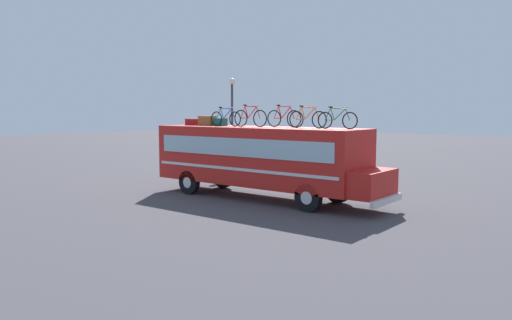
{
  "coord_description": "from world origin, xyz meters",
  "views": [
    {
      "loc": [
        12.94,
        -16.49,
        3.75
      ],
      "look_at": [
        -0.07,
        0.0,
        1.63
      ],
      "focal_mm": 34.81,
      "sensor_mm": 36.0,
      "label": 1
    }
  ],
  "objects_px": {
    "rooftop_bicycle_4": "(307,119)",
    "street_lamp": "(232,112)",
    "rooftop_bicycle_3": "(284,118)",
    "rooftop_bicycle_2": "(250,118)",
    "luggage_bag_2": "(207,121)",
    "luggage_bag_3": "(220,122)",
    "luggage_bag_1": "(193,122)",
    "rooftop_bicycle_5": "(337,119)",
    "bus": "(261,157)",
    "rooftop_bicycle_1": "(226,118)"
  },
  "relations": [
    {
      "from": "luggage_bag_1",
      "to": "luggage_bag_3",
      "type": "relative_size",
      "value": 1.28
    },
    {
      "from": "luggage_bag_1",
      "to": "rooftop_bicycle_3",
      "type": "relative_size",
      "value": 0.37
    },
    {
      "from": "luggage_bag_2",
      "to": "rooftop_bicycle_1",
      "type": "relative_size",
      "value": 0.44
    },
    {
      "from": "bus",
      "to": "luggage_bag_3",
      "type": "xyz_separation_m",
      "value": [
        -2.46,
        0.17,
        1.43
      ]
    },
    {
      "from": "luggage_bag_1",
      "to": "luggage_bag_3",
      "type": "distance_m",
      "value": 1.6
    },
    {
      "from": "luggage_bag_1",
      "to": "rooftop_bicycle_3",
      "type": "bearing_deg",
      "value": 4.73
    },
    {
      "from": "luggage_bag_2",
      "to": "rooftop_bicycle_5",
      "type": "xyz_separation_m",
      "value": [
        6.76,
        -0.01,
        0.14
      ]
    },
    {
      "from": "luggage_bag_3",
      "to": "rooftop_bicycle_4",
      "type": "xyz_separation_m",
      "value": [
        4.68,
        -0.05,
        0.2
      ]
    },
    {
      "from": "rooftop_bicycle_3",
      "to": "luggage_bag_1",
      "type": "bearing_deg",
      "value": -175.27
    },
    {
      "from": "rooftop_bicycle_2",
      "to": "luggage_bag_2",
      "type": "bearing_deg",
      "value": 175.69
    },
    {
      "from": "rooftop_bicycle_2",
      "to": "rooftop_bicycle_3",
      "type": "height_order",
      "value": "rooftop_bicycle_2"
    },
    {
      "from": "luggage_bag_3",
      "to": "rooftop_bicycle_1",
      "type": "distance_m",
      "value": 0.73
    },
    {
      "from": "luggage_bag_3",
      "to": "bus",
      "type": "bearing_deg",
      "value": -4.01
    },
    {
      "from": "bus",
      "to": "luggage_bag_3",
      "type": "height_order",
      "value": "luggage_bag_3"
    },
    {
      "from": "luggage_bag_2",
      "to": "luggage_bag_3",
      "type": "relative_size",
      "value": 1.53
    },
    {
      "from": "luggage_bag_1",
      "to": "rooftop_bicycle_3",
      "type": "xyz_separation_m",
      "value": [
        4.92,
        0.41,
        0.24
      ]
    },
    {
      "from": "rooftop_bicycle_3",
      "to": "rooftop_bicycle_2",
      "type": "bearing_deg",
      "value": -157.8
    },
    {
      "from": "luggage_bag_1",
      "to": "rooftop_bicycle_4",
      "type": "relative_size",
      "value": 0.36
    },
    {
      "from": "street_lamp",
      "to": "luggage_bag_2",
      "type": "bearing_deg",
      "value": -57.66
    },
    {
      "from": "rooftop_bicycle_4",
      "to": "luggage_bag_3",
      "type": "bearing_deg",
      "value": 179.39
    },
    {
      "from": "rooftop_bicycle_2",
      "to": "rooftop_bicycle_4",
      "type": "bearing_deg",
      "value": 4.98
    },
    {
      "from": "bus",
      "to": "rooftop_bicycle_4",
      "type": "xyz_separation_m",
      "value": [
        2.22,
        0.12,
        1.63
      ]
    },
    {
      "from": "luggage_bag_1",
      "to": "rooftop_bicycle_3",
      "type": "height_order",
      "value": "rooftop_bicycle_3"
    },
    {
      "from": "rooftop_bicycle_2",
      "to": "rooftop_bicycle_3",
      "type": "distance_m",
      "value": 1.46
    },
    {
      "from": "luggage_bag_3",
      "to": "street_lamp",
      "type": "height_order",
      "value": "street_lamp"
    },
    {
      "from": "rooftop_bicycle_1",
      "to": "luggage_bag_3",
      "type": "bearing_deg",
      "value": 151.22
    },
    {
      "from": "bus",
      "to": "luggage_bag_1",
      "type": "bearing_deg",
      "value": 179.56
    },
    {
      "from": "luggage_bag_3",
      "to": "luggage_bag_2",
      "type": "bearing_deg",
      "value": -173.71
    },
    {
      "from": "rooftop_bicycle_2",
      "to": "street_lamp",
      "type": "distance_m",
      "value": 9.47
    },
    {
      "from": "luggage_bag_1",
      "to": "rooftop_bicycle_5",
      "type": "xyz_separation_m",
      "value": [
        7.61,
        0.05,
        0.21
      ]
    },
    {
      "from": "luggage_bag_1",
      "to": "rooftop_bicycle_2",
      "type": "distance_m",
      "value": 3.58
    },
    {
      "from": "luggage_bag_3",
      "to": "rooftop_bicycle_2",
      "type": "height_order",
      "value": "rooftop_bicycle_2"
    },
    {
      "from": "bus",
      "to": "rooftop_bicycle_3",
      "type": "xyz_separation_m",
      "value": [
        0.86,
        0.44,
        1.65
      ]
    },
    {
      "from": "luggage_bag_1",
      "to": "rooftop_bicycle_1",
      "type": "distance_m",
      "value": 2.23
    },
    {
      "from": "rooftop_bicycle_1",
      "to": "street_lamp",
      "type": "distance_m",
      "value": 8.6
    },
    {
      "from": "bus",
      "to": "luggage_bag_3",
      "type": "bearing_deg",
      "value": 175.99
    },
    {
      "from": "bus",
      "to": "rooftop_bicycle_1",
      "type": "bearing_deg",
      "value": -174.83
    },
    {
      "from": "luggage_bag_2",
      "to": "street_lamp",
      "type": "height_order",
      "value": "street_lamp"
    },
    {
      "from": "rooftop_bicycle_1",
      "to": "rooftop_bicycle_5",
      "type": "height_order",
      "value": "rooftop_bicycle_1"
    },
    {
      "from": "rooftop_bicycle_4",
      "to": "rooftop_bicycle_5",
      "type": "bearing_deg",
      "value": -1.78
    },
    {
      "from": "rooftop_bicycle_2",
      "to": "bus",
      "type": "bearing_deg",
      "value": 13.1
    },
    {
      "from": "bus",
      "to": "rooftop_bicycle_5",
      "type": "bearing_deg",
      "value": 1.3
    },
    {
      "from": "luggage_bag_3",
      "to": "rooftop_bicycle_2",
      "type": "relative_size",
      "value": 0.28
    },
    {
      "from": "luggage_bag_2",
      "to": "luggage_bag_3",
      "type": "height_order",
      "value": "luggage_bag_2"
    },
    {
      "from": "rooftop_bicycle_1",
      "to": "rooftop_bicycle_3",
      "type": "xyz_separation_m",
      "value": [
        2.7,
        0.6,
        0.03
      ]
    },
    {
      "from": "luggage_bag_2",
      "to": "street_lamp",
      "type": "distance_m",
      "value": 7.6
    },
    {
      "from": "luggage_bag_1",
      "to": "street_lamp",
      "type": "xyz_separation_m",
      "value": [
        -3.21,
        6.48,
        0.42
      ]
    },
    {
      "from": "luggage_bag_2",
      "to": "rooftop_bicycle_1",
      "type": "bearing_deg",
      "value": -10.71
    },
    {
      "from": "luggage_bag_3",
      "to": "rooftop_bicycle_2",
      "type": "bearing_deg",
      "value": -8.27
    },
    {
      "from": "rooftop_bicycle_4",
      "to": "street_lamp",
      "type": "height_order",
      "value": "street_lamp"
    }
  ]
}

